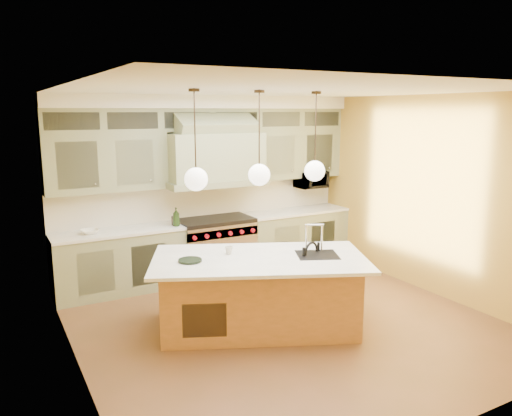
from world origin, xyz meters
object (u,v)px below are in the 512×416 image
range (215,247)px  kitchen_island (259,291)px  counter_stool (319,280)px  microwave (311,180)px

range → kitchen_island: bearing=-99.4°
counter_stool → range: bearing=77.6°
range → microwave: size_ratio=2.21×
kitchen_island → microwave: 3.33m
range → counter_stool: 2.44m
kitchen_island → microwave: (2.30, 2.20, 0.98)m
kitchen_island → microwave: bearing=68.0°
counter_stool → microwave: (1.63, 2.52, 0.84)m
range → counter_stool: bearing=-82.5°
range → kitchen_island: 2.12m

